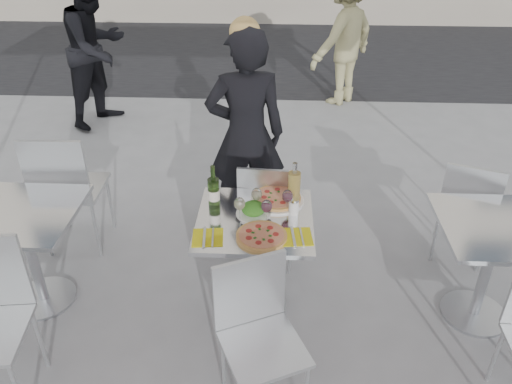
{
  "coord_description": "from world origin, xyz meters",
  "views": [
    {
      "loc": [
        0.13,
        -2.55,
        2.5
      ],
      "look_at": [
        0.0,
        0.15,
        0.85
      ],
      "focal_mm": 35.0,
      "sensor_mm": 36.0,
      "label": 1
    }
  ],
  "objects_px": {
    "side_chair_rfar": "(467,204)",
    "woman_diner": "(246,136)",
    "side_table_right": "(492,252)",
    "wineglass_red_a": "(267,207)",
    "pizza_far": "(277,198)",
    "wine_bottle": "(214,191)",
    "pedestrian_a": "(96,48)",
    "napkin_left": "(208,237)",
    "pedestrian_b": "(343,37)",
    "wineglass_white_a": "(240,205)",
    "salad_plate": "(253,210)",
    "wineglass_white_b": "(257,195)",
    "side_chair_lfar": "(66,184)",
    "napkin_right": "(297,236)",
    "main_table": "(255,245)",
    "pizza_near": "(262,236)",
    "chair_near": "(257,325)",
    "carafe": "(294,187)",
    "sugar_shaker": "(294,206)",
    "side_table_left": "(27,239)",
    "wineglass_red_b": "(287,197)",
    "chair_far": "(268,207)"
  },
  "relations": [
    {
      "from": "wineglass_red_b",
      "to": "napkin_right",
      "type": "relative_size",
      "value": 0.79
    },
    {
      "from": "side_table_left",
      "to": "woman_diner",
      "type": "xyz_separation_m",
      "value": [
        1.38,
        0.98,
        0.31
      ]
    },
    {
      "from": "pedestrian_a",
      "to": "napkin_left",
      "type": "height_order",
      "value": "pedestrian_a"
    },
    {
      "from": "wineglass_red_a",
      "to": "wineglass_white_a",
      "type": "bearing_deg",
      "value": 173.38
    },
    {
      "from": "side_table_left",
      "to": "chair_near",
      "type": "xyz_separation_m",
      "value": [
        1.55,
        -0.67,
        -0.01
      ]
    },
    {
      "from": "pedestrian_a",
      "to": "sugar_shaker",
      "type": "distance_m",
      "value": 3.84
    },
    {
      "from": "side_table_left",
      "to": "chair_far",
      "type": "relative_size",
      "value": 0.84
    },
    {
      "from": "chair_near",
      "to": "napkin_left",
      "type": "bearing_deg",
      "value": 99.93
    },
    {
      "from": "pedestrian_a",
      "to": "wineglass_white_a",
      "type": "relative_size",
      "value": 11.61
    },
    {
      "from": "napkin_right",
      "to": "side_chair_lfar",
      "type": "bearing_deg",
      "value": 149.95
    },
    {
      "from": "side_chair_rfar",
      "to": "woman_diner",
      "type": "relative_size",
      "value": 0.51
    },
    {
      "from": "wineglass_white_a",
      "to": "carafe",
      "type": "bearing_deg",
      "value": 32.47
    },
    {
      "from": "pedestrian_a",
      "to": "pedestrian_b",
      "type": "height_order",
      "value": "pedestrian_a"
    },
    {
      "from": "main_table",
      "to": "wineglass_white_b",
      "type": "relative_size",
      "value": 4.76
    },
    {
      "from": "pedestrian_b",
      "to": "wineglass_white_a",
      "type": "distance_m",
      "value": 4.15
    },
    {
      "from": "pizza_far",
      "to": "wine_bottle",
      "type": "relative_size",
      "value": 1.2
    },
    {
      "from": "salad_plate",
      "to": "wineglass_white_b",
      "type": "height_order",
      "value": "wineglass_white_b"
    },
    {
      "from": "side_chair_lfar",
      "to": "pizza_near",
      "type": "distance_m",
      "value": 1.7
    },
    {
      "from": "wineglass_red_a",
      "to": "napkin_left",
      "type": "xyz_separation_m",
      "value": [
        -0.34,
        -0.18,
        -0.11
      ]
    },
    {
      "from": "side_table_right",
      "to": "pizza_near",
      "type": "relative_size",
      "value": 2.48
    },
    {
      "from": "woman_diner",
      "to": "wineglass_white_b",
      "type": "distance_m",
      "value": 0.89
    },
    {
      "from": "salad_plate",
      "to": "napkin_right",
      "type": "xyz_separation_m",
      "value": [
        0.27,
        -0.22,
        -0.03
      ]
    },
    {
      "from": "wineglass_red_b",
      "to": "napkin_right",
      "type": "distance_m",
      "value": 0.29
    },
    {
      "from": "pizza_far",
      "to": "wine_bottle",
      "type": "bearing_deg",
      "value": -167.12
    },
    {
      "from": "pizza_near",
      "to": "side_table_left",
      "type": "bearing_deg",
      "value": 172.83
    },
    {
      "from": "wine_bottle",
      "to": "wineglass_white_a",
      "type": "xyz_separation_m",
      "value": [
        0.18,
        -0.14,
        -0.0
      ]
    },
    {
      "from": "woman_diner",
      "to": "napkin_right",
      "type": "relative_size",
      "value": 8.51
    },
    {
      "from": "pizza_near",
      "to": "pizza_far",
      "type": "xyz_separation_m",
      "value": [
        0.09,
        0.41,
        0.01
      ]
    },
    {
      "from": "pedestrian_a",
      "to": "wineglass_white_a",
      "type": "xyz_separation_m",
      "value": [
        1.92,
        -3.19,
        -0.05
      ]
    },
    {
      "from": "side_chair_rfar",
      "to": "sugar_shaker",
      "type": "bearing_deg",
      "value": 42.55
    },
    {
      "from": "chair_near",
      "to": "salad_plate",
      "type": "height_order",
      "value": "chair_near"
    },
    {
      "from": "sugar_shaker",
      "to": "napkin_right",
      "type": "relative_size",
      "value": 0.53
    },
    {
      "from": "napkin_left",
      "to": "main_table",
      "type": "bearing_deg",
      "value": 33.47
    },
    {
      "from": "napkin_left",
      "to": "woman_diner",
      "type": "bearing_deg",
      "value": 77.65
    },
    {
      "from": "side_chair_lfar",
      "to": "napkin_right",
      "type": "bearing_deg",
      "value": 154.22
    },
    {
      "from": "salad_plate",
      "to": "wineglass_white_b",
      "type": "distance_m",
      "value": 0.1
    },
    {
      "from": "wineglass_red_a",
      "to": "side_chair_rfar",
      "type": "bearing_deg",
      "value": 23.48
    },
    {
      "from": "pedestrian_a",
      "to": "pizza_far",
      "type": "height_order",
      "value": "pedestrian_a"
    },
    {
      "from": "side_table_right",
      "to": "salad_plate",
      "type": "relative_size",
      "value": 3.41
    },
    {
      "from": "pedestrian_a",
      "to": "sugar_shaker",
      "type": "height_order",
      "value": "pedestrian_a"
    },
    {
      "from": "pizza_near",
      "to": "wineglass_white_b",
      "type": "distance_m",
      "value": 0.31
    },
    {
      "from": "side_chair_rfar",
      "to": "woman_diner",
      "type": "distance_m",
      "value": 1.73
    },
    {
      "from": "chair_near",
      "to": "woman_diner",
      "type": "height_order",
      "value": "woman_diner"
    },
    {
      "from": "sugar_shaker",
      "to": "wineglass_red_b",
      "type": "distance_m",
      "value": 0.07
    },
    {
      "from": "napkin_right",
      "to": "napkin_left",
      "type": "bearing_deg",
      "value": 178.02
    },
    {
      "from": "side_table_right",
      "to": "wineglass_red_a",
      "type": "relative_size",
      "value": 4.76
    },
    {
      "from": "side_chair_lfar",
      "to": "napkin_right",
      "type": "height_order",
      "value": "side_chair_lfar"
    },
    {
      "from": "side_chair_rfar",
      "to": "salad_plate",
      "type": "bearing_deg",
      "value": 40.05
    },
    {
      "from": "side_table_left",
      "to": "wine_bottle",
      "type": "height_order",
      "value": "wine_bottle"
    },
    {
      "from": "wine_bottle",
      "to": "side_table_left",
      "type": "bearing_deg",
      "value": -174.3
    }
  ]
}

